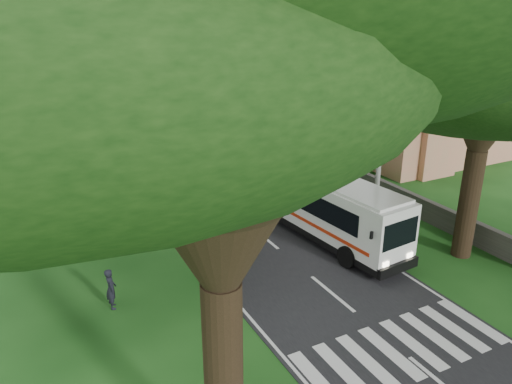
{
  "coord_description": "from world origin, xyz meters",
  "views": [
    {
      "loc": [
        -11.02,
        -12.35,
        11.33
      ],
      "look_at": [
        0.02,
        8.88,
        2.2
      ],
      "focal_mm": 35.0,
      "sensor_mm": 36.0,
      "label": 1
    }
  ],
  "objects_px": {
    "distant_car_b": "(81,101)",
    "pedestrian": "(111,289)",
    "church": "(372,82)",
    "pole_far": "(151,68)",
    "pole_mid": "(220,94)",
    "coach_bus": "(314,199)",
    "pole_near": "(380,155)",
    "distant_car_c": "(99,78)",
    "distant_car_a": "(107,109)"
  },
  "relations": [
    {
      "from": "coach_bus",
      "to": "pedestrian",
      "type": "height_order",
      "value": "coach_bus"
    },
    {
      "from": "coach_bus",
      "to": "distant_car_a",
      "type": "distance_m",
      "value": 34.47
    },
    {
      "from": "pedestrian",
      "to": "distant_car_c",
      "type": "bearing_deg",
      "value": -5.93
    },
    {
      "from": "distant_car_a",
      "to": "distant_car_c",
      "type": "relative_size",
      "value": 0.88
    },
    {
      "from": "distant_car_b",
      "to": "distant_car_c",
      "type": "relative_size",
      "value": 0.84
    },
    {
      "from": "pole_mid",
      "to": "distant_car_a",
      "type": "relative_size",
      "value": 1.92
    },
    {
      "from": "pole_near",
      "to": "distant_car_b",
      "type": "bearing_deg",
      "value": 100.85
    },
    {
      "from": "church",
      "to": "pole_mid",
      "type": "xyz_separation_m",
      "value": [
        -12.36,
        4.45,
        -0.73
      ]
    },
    {
      "from": "distant_car_b",
      "to": "pedestrian",
      "type": "height_order",
      "value": "pedestrian"
    },
    {
      "from": "distant_car_b",
      "to": "distant_car_c",
      "type": "bearing_deg",
      "value": 58.66
    },
    {
      "from": "pole_mid",
      "to": "church",
      "type": "bearing_deg",
      "value": -19.81
    },
    {
      "from": "church",
      "to": "pole_near",
      "type": "bearing_deg",
      "value": -128.5
    },
    {
      "from": "distant_car_b",
      "to": "coach_bus",
      "type": "bearing_deg",
      "value": -96.73
    },
    {
      "from": "pole_mid",
      "to": "pedestrian",
      "type": "distance_m",
      "value": 25.15
    },
    {
      "from": "church",
      "to": "pole_near",
      "type": "distance_m",
      "value": 19.88
    },
    {
      "from": "church",
      "to": "pole_mid",
      "type": "height_order",
      "value": "church"
    },
    {
      "from": "distant_car_c",
      "to": "distant_car_b",
      "type": "bearing_deg",
      "value": 75.55
    },
    {
      "from": "coach_bus",
      "to": "distant_car_b",
      "type": "height_order",
      "value": "coach_bus"
    },
    {
      "from": "pole_near",
      "to": "pedestrian",
      "type": "height_order",
      "value": "pole_near"
    },
    {
      "from": "pole_far",
      "to": "pedestrian",
      "type": "bearing_deg",
      "value": -108.67
    },
    {
      "from": "church",
      "to": "distant_car_a",
      "type": "relative_size",
      "value": 5.76
    },
    {
      "from": "pole_mid",
      "to": "distant_car_c",
      "type": "bearing_deg",
      "value": 93.64
    },
    {
      "from": "coach_bus",
      "to": "distant_car_a",
      "type": "xyz_separation_m",
      "value": [
        -3.49,
        34.27,
        -1.06
      ]
    },
    {
      "from": "pedestrian",
      "to": "church",
      "type": "bearing_deg",
      "value": -53.32
    },
    {
      "from": "pole_mid",
      "to": "coach_bus",
      "type": "xyz_separation_m",
      "value": [
        -2.81,
        -18.52,
        -2.38
      ]
    },
    {
      "from": "pole_mid",
      "to": "distant_car_c",
      "type": "distance_m",
      "value": 39.57
    },
    {
      "from": "pole_far",
      "to": "distant_car_a",
      "type": "distance_m",
      "value": 8.34
    },
    {
      "from": "pole_near",
      "to": "pole_mid",
      "type": "relative_size",
      "value": 1.0
    },
    {
      "from": "pole_mid",
      "to": "coach_bus",
      "type": "relative_size",
      "value": 0.69
    },
    {
      "from": "pole_mid",
      "to": "pole_far",
      "type": "height_order",
      "value": "same"
    },
    {
      "from": "distant_car_a",
      "to": "coach_bus",
      "type": "bearing_deg",
      "value": 83.28
    },
    {
      "from": "pole_mid",
      "to": "distant_car_b",
      "type": "height_order",
      "value": "pole_mid"
    },
    {
      "from": "pole_near",
      "to": "distant_car_c",
      "type": "height_order",
      "value": "pole_near"
    },
    {
      "from": "church",
      "to": "pedestrian",
      "type": "height_order",
      "value": "church"
    },
    {
      "from": "pole_near",
      "to": "pole_far",
      "type": "relative_size",
      "value": 1.0
    },
    {
      "from": "church",
      "to": "distant_car_b",
      "type": "distance_m",
      "value": 33.39
    },
    {
      "from": "pole_near",
      "to": "pole_mid",
      "type": "height_order",
      "value": "same"
    },
    {
      "from": "pole_near",
      "to": "pole_mid",
      "type": "distance_m",
      "value": 20.0
    },
    {
      "from": "pole_far",
      "to": "coach_bus",
      "type": "distance_m",
      "value": 38.7
    },
    {
      "from": "pole_far",
      "to": "distant_car_b",
      "type": "bearing_deg",
      "value": 168.15
    },
    {
      "from": "distant_car_b",
      "to": "pedestrian",
      "type": "relative_size",
      "value": 2.33
    },
    {
      "from": "church",
      "to": "distant_car_b",
      "type": "relative_size",
      "value": 6.03
    },
    {
      "from": "church",
      "to": "pedestrian",
      "type": "relative_size",
      "value": 14.09
    },
    {
      "from": "coach_bus",
      "to": "pole_far",
      "type": "bearing_deg",
      "value": 80.1
    },
    {
      "from": "church",
      "to": "pole_mid",
      "type": "distance_m",
      "value": 13.16
    },
    {
      "from": "church",
      "to": "pedestrian",
      "type": "xyz_separation_m",
      "value": [
        -26.14,
        -16.32,
        -4.06
      ]
    },
    {
      "from": "pole_far",
      "to": "pedestrian",
      "type": "height_order",
      "value": "pole_far"
    },
    {
      "from": "distant_car_a",
      "to": "distant_car_b",
      "type": "bearing_deg",
      "value": -86.64
    },
    {
      "from": "church",
      "to": "pole_far",
      "type": "distance_m",
      "value": 27.41
    },
    {
      "from": "distant_car_b",
      "to": "pole_far",
      "type": "bearing_deg",
      "value": -25.93
    }
  ]
}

